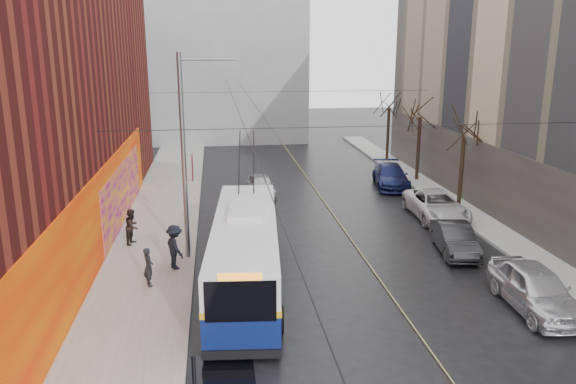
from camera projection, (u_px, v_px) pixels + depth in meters
name	position (u px, v px, depth m)	size (l,w,h in m)	color
ground	(395.00, 376.00, 16.24)	(140.00, 140.00, 0.00)	black
sidewalk_left	(154.00, 244.00, 26.73)	(4.00, 60.00, 0.15)	gray
sidewalk_right	(491.00, 229.00, 28.86)	(2.00, 60.00, 0.15)	gray
lane_line	(340.00, 225.00, 29.86)	(0.12, 50.00, 0.01)	#BFB74C
building_far	(202.00, 48.00, 56.34)	(20.50, 12.10, 18.00)	gray
streetlight_pole	(187.00, 153.00, 23.83)	(2.65, 0.60, 9.00)	slate
catenary_wires	(262.00, 106.00, 28.50)	(18.00, 60.00, 0.22)	black
tree_near	(465.00, 124.00, 31.45)	(3.20, 3.20, 6.40)	black
tree_mid	(421.00, 106.00, 38.09)	(3.20, 3.20, 6.68)	black
tree_far	(390.00, 98.00, 44.84)	(3.20, 3.20, 6.57)	black
pigeons_flying	(283.00, 105.00, 23.55)	(3.33, 2.54, 0.98)	slate
trolleybus	(245.00, 251.00, 21.85)	(3.33, 11.45, 5.37)	#0B1854
parked_car_a	(535.00, 288.00, 20.13)	(1.92, 4.76, 1.62)	silver
parked_car_b	(455.00, 239.00, 25.68)	(1.43, 4.10, 1.35)	#232325
parked_car_c	(436.00, 205.00, 30.83)	(2.47, 5.35, 1.49)	silver
parked_car_d	(391.00, 176.00, 37.70)	(2.07, 5.10, 1.48)	#161E50
following_car	(261.00, 185.00, 35.49)	(1.57, 3.91, 1.33)	#ACABB0
pedestrian_a	(148.00, 267.00, 21.78)	(0.57, 0.37, 1.56)	black
pedestrian_b	(132.00, 227.00, 26.39)	(0.82, 0.64, 1.70)	black
pedestrian_c	(175.00, 247.00, 23.44)	(1.22, 0.70, 1.89)	black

